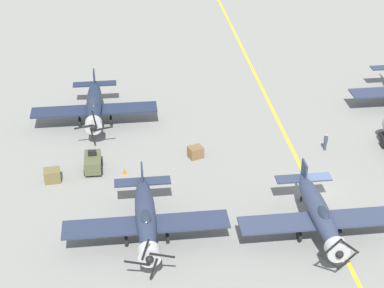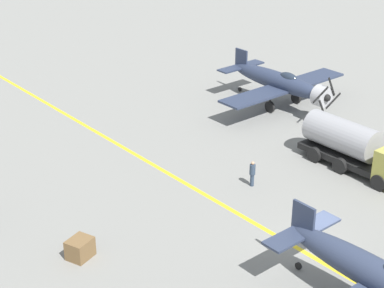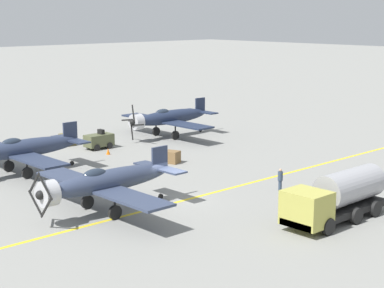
% 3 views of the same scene
% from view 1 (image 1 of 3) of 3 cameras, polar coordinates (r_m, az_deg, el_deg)
% --- Properties ---
extents(ground_plane, '(400.00, 400.00, 0.00)m').
position_cam_1_polar(ground_plane, '(53.01, 10.97, -4.70)').
color(ground_plane, gray).
extents(taxiway_stripe, '(0.30, 160.00, 0.01)m').
position_cam_1_polar(taxiway_stripe, '(53.01, 10.97, -4.70)').
color(taxiway_stripe, yellow).
rests_on(taxiway_stripe, ground).
extents(airplane_near_right, '(12.00, 9.98, 3.79)m').
position_cam_1_polar(airplane_near_right, '(62.45, -8.68, 3.41)').
color(airplane_near_right, '#202A44').
rests_on(airplane_near_right, ground).
extents(airplane_mid_right, '(12.00, 9.98, 3.75)m').
position_cam_1_polar(airplane_mid_right, '(46.59, -4.13, -6.61)').
color(airplane_mid_right, '#2A344E').
rests_on(airplane_mid_right, ground).
extents(airplane_mid_center, '(12.00, 9.98, 3.65)m').
position_cam_1_polar(airplane_mid_center, '(47.78, 11.29, -6.14)').
color(airplane_mid_center, '#333D57').
rests_on(airplane_mid_center, ground).
extents(tow_tractor, '(1.57, 2.60, 1.79)m').
position_cam_1_polar(tow_tractor, '(55.69, -8.81, -1.62)').
color(tow_tractor, '#515638').
rests_on(tow_tractor, ground).
extents(ground_crew_inspecting, '(0.35, 0.35, 1.63)m').
position_cam_1_polar(ground_crew_inspecting, '(59.16, 11.79, 0.23)').
color(ground_crew_inspecting, '#334256').
rests_on(ground_crew_inspecting, ground).
extents(supply_crate_by_tanker, '(1.43, 1.23, 1.12)m').
position_cam_1_polar(supply_crate_by_tanker, '(55.00, -12.32, -2.75)').
color(supply_crate_by_tanker, brown).
rests_on(supply_crate_by_tanker, ground).
extents(supply_crate_outboard, '(1.51, 1.38, 1.03)m').
position_cam_1_polar(supply_crate_outboard, '(57.03, 0.32, -0.73)').
color(supply_crate_outboard, brown).
rests_on(supply_crate_outboard, ground).
extents(traffic_cone, '(0.36, 0.36, 0.55)m').
position_cam_1_polar(traffic_cone, '(55.15, -6.03, -2.39)').
color(traffic_cone, orange).
rests_on(traffic_cone, ground).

